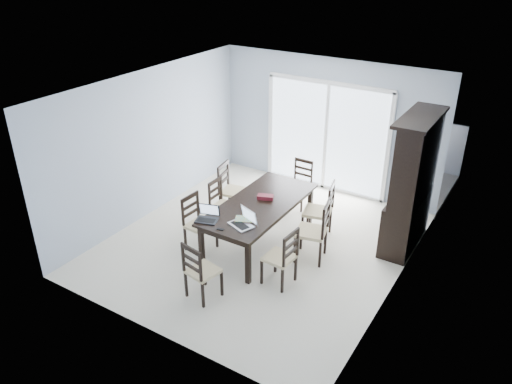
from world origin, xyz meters
TOP-DOWN VIEW (x-y plane):
  - floor at (0.00, 0.00)m, footprint 5.00×5.00m
  - ceiling at (0.00, 0.00)m, footprint 5.00×5.00m
  - back_wall at (0.00, 2.50)m, footprint 4.50×0.02m
  - wall_left at (-2.25, 0.00)m, footprint 0.02×5.00m
  - wall_right at (2.25, 0.00)m, footprint 0.02×5.00m
  - balcony at (0.00, 3.50)m, footprint 4.50×2.00m
  - railing at (0.00, 4.50)m, footprint 4.50×0.06m
  - dining_table at (0.00, 0.00)m, footprint 1.00×2.20m
  - china_hutch at (2.02, 1.25)m, footprint 0.50×1.38m
  - sliding_door at (0.00, 2.48)m, footprint 2.52×0.05m
  - chair_left_near at (-0.81, -0.63)m, footprint 0.43×0.42m
  - chair_left_mid at (-0.86, 0.12)m, footprint 0.40×0.38m
  - chair_left_far at (-1.00, 0.59)m, footprint 0.49×0.48m
  - chair_right_near at (0.88, -0.76)m, footprint 0.43×0.42m
  - chair_right_mid at (1.00, 0.08)m, footprint 0.54×0.53m
  - chair_right_far at (0.80, 0.71)m, footprint 0.54×0.53m
  - chair_end_near at (0.04, -1.67)m, footprint 0.46×0.47m
  - chair_end_far at (-0.07, 1.58)m, footprint 0.39×0.40m
  - laptop_dark at (-0.38, -0.89)m, footprint 0.38×0.31m
  - laptop_silver at (0.13, -0.75)m, footprint 0.43×0.36m
  - book_stack at (0.09, -0.60)m, footprint 0.31×0.29m
  - cell_phone at (-0.06, -0.99)m, footprint 0.11×0.07m
  - game_box at (0.00, 0.18)m, footprint 0.29×0.22m
  - hot_tub at (-0.46, 3.43)m, footprint 1.94×1.78m

SIDE VIEW (x-z plane):
  - balcony at x=0.00m, z-range -0.10..0.00m
  - floor at x=0.00m, z-range 0.00..0.00m
  - hot_tub at x=-0.46m, z-range 0.00..0.89m
  - chair_left_mid at x=-0.86m, z-range 0.03..1.04m
  - chair_end_far at x=-0.07m, z-range 0.03..1.05m
  - chair_end_near at x=0.04m, z-range 0.03..1.07m
  - railing at x=0.00m, z-range 0.00..1.10m
  - chair_right_near at x=0.88m, z-range 0.03..1.08m
  - chair_left_near at x=-0.81m, z-range 0.03..1.09m
  - chair_left_far at x=-1.00m, z-range 0.03..1.15m
  - chair_right_far at x=0.80m, z-range 0.03..1.19m
  - chair_right_mid at x=1.00m, z-range 0.03..1.21m
  - dining_table at x=0.00m, z-range 0.30..1.05m
  - cell_phone at x=-0.06m, z-range 0.75..0.76m
  - book_stack at x=0.09m, z-range 0.75..0.79m
  - game_box at x=0.00m, z-range 0.75..0.81m
  - laptop_dark at x=-0.38m, z-range 0.69..0.92m
  - laptop_silver at x=0.13m, z-range 0.69..0.93m
  - china_hutch at x=2.02m, z-range -0.03..2.17m
  - sliding_door at x=0.00m, z-range 0.00..2.18m
  - back_wall at x=0.00m, z-range 0.00..2.60m
  - wall_left at x=-2.25m, z-range 0.00..2.60m
  - wall_right at x=2.25m, z-range 0.00..2.60m
  - ceiling at x=0.00m, z-range 2.60..2.60m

